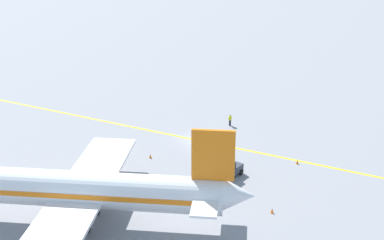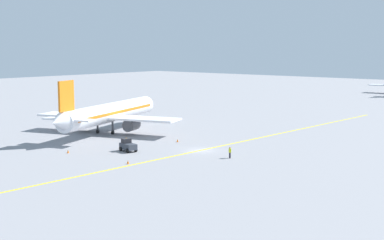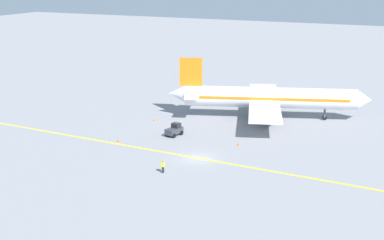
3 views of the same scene
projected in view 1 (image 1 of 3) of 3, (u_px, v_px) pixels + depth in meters
name	position (u px, v px, depth m)	size (l,w,h in m)	color
ground_plane	(199.00, 141.00, 72.71)	(400.00, 400.00, 0.00)	gray
apron_yellow_centreline	(199.00, 140.00, 72.70)	(0.40, 120.00, 0.01)	yellow
airplane_at_gate	(74.00, 190.00, 51.92)	(28.20, 34.60, 10.60)	white
baggage_tug_dark	(231.00, 169.00, 62.41)	(3.25, 2.27, 2.11)	#333842
ground_crew_worker	(230.00, 120.00, 77.57)	(0.53, 0.35, 1.68)	#23232D
traffic_cone_near_nose	(272.00, 211.00, 54.91)	(0.32, 0.32, 0.55)	orange
traffic_cone_mid_apron	(150.00, 156.00, 67.39)	(0.32, 0.32, 0.55)	orange
traffic_cone_by_wingtip	(297.00, 162.00, 65.79)	(0.32, 0.32, 0.55)	orange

